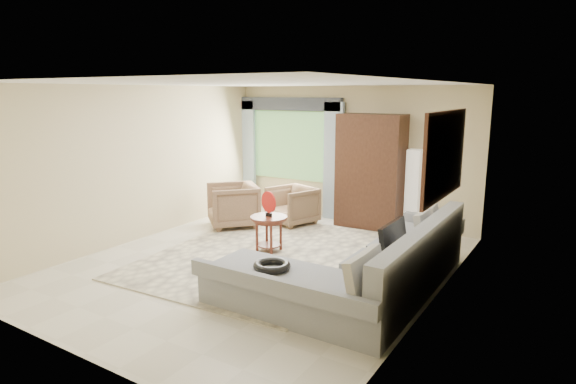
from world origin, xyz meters
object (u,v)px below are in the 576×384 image
Objects in this scene: tv_screen at (394,242)px; armchair_left at (233,205)px; sectional_sofa at (370,273)px; armoire at (370,172)px; armchair_right at (292,206)px; potted_plant at (249,199)px; floor_lamp at (413,192)px; coffee_table at (269,233)px.

armchair_left is at bearing 157.99° from tv_screen.
sectional_sofa is 1.65× the size of armoire.
potted_plant is at bearing -172.57° from armchair_right.
tv_screen is 0.93× the size of armchair_right.
armoire is at bearing 113.06° from sectional_sofa.
armchair_left is (-3.40, 1.55, 0.12)m from sectional_sofa.
floor_lamp reaches higher than armchair_right.
armchair_left reaches higher than armchair_right.
potted_plant is (-3.77, 2.56, 0.02)m from sectional_sofa.
floor_lamp is (2.12, 0.67, 0.39)m from armchair_right.
armchair_right is 1.33× the size of potted_plant.
armoire is (1.32, 0.61, 0.69)m from armchair_right.
armchair_right is (-2.55, 2.29, 0.08)m from sectional_sofa.
tv_screen reaches higher than armchair_left.
sectional_sofa reaches higher than potted_plant.
coffee_table is 2.57m from potted_plant.
coffee_table is at bearing -46.43° from potted_plant.
floor_lamp is (3.34, 0.40, 0.45)m from potted_plant.
coffee_table is at bearing -124.66° from floor_lamp.
armoire is at bearing 7.57° from potted_plant.
floor_lamp is at bearing 4.29° from armoire.
sectional_sofa is 3.24m from armoire.
potted_plant is 0.40× the size of floor_lamp.
tv_screen is 4.76m from potted_plant.
sectional_sofa is 2.31× the size of floor_lamp.
armchair_right is at bearing -155.16° from armoire.
floor_lamp reaches higher than sectional_sofa.
floor_lamp is at bearing 98.33° from sectional_sofa.
armchair_left is 0.60× the size of floor_lamp.
tv_screen is at bearing -62.09° from armoire.
armoire is (-1.50, 2.83, 0.33)m from tv_screen.
armoire reaches higher than floor_lamp.
potted_plant is at bearing -172.43° from armoire.
floor_lamp is at bearing 103.61° from tv_screen.
tv_screen reaches higher than potted_plant.
armchair_left is 0.43× the size of armoire.
armchair_right is at bearing 109.17° from coffee_table.
tv_screen is at bearing 19.83° from armchair_left.
potted_plant reaches higher than coffee_table.
sectional_sofa is 2.11m from coffee_table.
coffee_table is at bearing 160.77° from sectional_sofa.
armoire is at bearing 73.77° from armchair_left.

